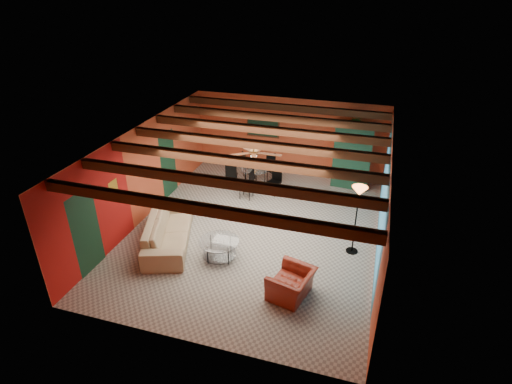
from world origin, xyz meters
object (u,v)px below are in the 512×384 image
(dining_table, at_px, (255,174))
(armoire, at_px, (352,157))
(potted_plant, at_px, (357,119))
(vase, at_px, (255,158))
(floor_lamp, at_px, (356,220))
(armchair, at_px, (291,284))
(coffee_table, at_px, (219,249))
(sofa, at_px, (169,230))

(dining_table, relative_size, armoire, 0.92)
(dining_table, distance_m, potted_plant, 3.64)
(potted_plant, relative_size, vase, 2.79)
(armoire, xyz_separation_m, floor_lamp, (0.45, -3.81, -0.08))
(armchair, relative_size, coffee_table, 0.97)
(sofa, height_order, potted_plant, potted_plant)
(potted_plant, bearing_deg, floor_lamp, -83.26)
(sofa, height_order, coffee_table, sofa)
(potted_plant, bearing_deg, armoire, 0.00)
(sofa, relative_size, floor_lamp, 1.40)
(coffee_table, height_order, armoire, armoire)
(coffee_table, xyz_separation_m, potted_plant, (2.68, 5.04, 2.02))
(armchair, xyz_separation_m, coffee_table, (-2.00, 0.81, -0.06))
(armchair, bearing_deg, coffee_table, -98.16)
(dining_table, height_order, floor_lamp, floor_lamp)
(sofa, distance_m, coffee_table, 1.52)
(armoire, relative_size, floor_lamp, 1.09)
(dining_table, bearing_deg, armoire, 20.27)
(armoire, bearing_deg, sofa, -126.41)
(floor_lamp, bearing_deg, sofa, -167.75)
(dining_table, bearing_deg, armchair, -64.26)
(armchair, xyz_separation_m, vase, (-2.29, 4.76, 0.74))
(dining_table, xyz_separation_m, floor_lamp, (3.42, -2.71, 0.45))
(potted_plant, height_order, vase, potted_plant)
(coffee_table, bearing_deg, potted_plant, 62.04)
(coffee_table, height_order, floor_lamp, floor_lamp)
(potted_plant, bearing_deg, armchair, -96.61)
(dining_table, relative_size, floor_lamp, 0.99)
(armchair, bearing_deg, sofa, -92.63)
(dining_table, bearing_deg, floor_lamp, -38.40)
(sofa, bearing_deg, dining_table, -37.54)
(armchair, distance_m, dining_table, 5.28)
(vase, bearing_deg, sofa, -107.93)
(floor_lamp, xyz_separation_m, vase, (-3.42, 2.71, 0.13))
(armchair, bearing_deg, floor_lamp, 165.07)
(sofa, height_order, armchair, sofa)
(armoire, height_order, potted_plant, potted_plant)
(armchair, height_order, floor_lamp, floor_lamp)
(armchair, bearing_deg, potted_plant, -172.65)
(dining_table, distance_m, floor_lamp, 4.39)
(coffee_table, bearing_deg, sofa, 171.30)
(vase, bearing_deg, dining_table, 0.00)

